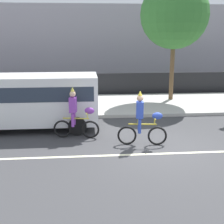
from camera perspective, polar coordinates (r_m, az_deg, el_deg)
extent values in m
plane|color=#38383A|center=(10.75, 8.53, -6.57)|extent=(80.00, 80.00, 0.00)
cube|color=beige|center=(10.30, 9.18, -7.52)|extent=(36.00, 0.14, 0.01)
cube|color=#ADAAA3|center=(16.86, 3.41, 1.45)|extent=(60.00, 5.00, 0.15)
cube|color=black|center=(19.56, 2.18, 5.09)|extent=(40.00, 0.08, 1.40)
cube|color=#99939E|center=(27.93, 0.94, 12.46)|extent=(28.00, 8.00, 5.91)
torus|color=black|center=(11.55, -3.97, -3.21)|extent=(0.67, 0.18, 0.67)
torus|color=black|center=(11.74, -9.06, -3.06)|extent=(0.67, 0.18, 0.67)
cylinder|color=#E5D84C|center=(11.52, -6.59, -1.16)|extent=(0.96, 0.21, 0.05)
cylinder|color=#E5D84C|center=(11.52, -7.34, -0.72)|extent=(0.04, 0.04, 0.18)
cylinder|color=#E5D84C|center=(11.42, -4.54, -0.65)|extent=(0.04, 0.04, 0.23)
cylinder|color=#E5D84C|center=(11.39, -4.55, -0.09)|extent=(0.11, 0.50, 0.03)
ellipsoid|color=purple|center=(11.36, -4.14, 0.24)|extent=(0.39, 0.26, 0.24)
cube|color=purple|center=(11.41, -7.16, 1.32)|extent=(0.29, 0.35, 0.56)
sphere|color=beige|center=(11.33, -7.22, 3.29)|extent=(0.22, 0.22, 0.22)
cone|color=#E5D84C|center=(11.30, -7.25, 4.18)|extent=(0.14, 0.14, 0.16)
cylinder|color=purple|center=(11.42, -7.21, -1.53)|extent=(0.11, 0.11, 0.48)
cylinder|color=purple|center=(11.68, -6.95, -1.16)|extent=(0.11, 0.11, 0.48)
torus|color=black|center=(10.93, 8.28, -4.34)|extent=(0.67, 0.16, 0.67)
torus|color=black|center=(10.87, 2.75, -4.30)|extent=(0.67, 0.16, 0.67)
cylinder|color=gold|center=(10.77, 5.57, -2.23)|extent=(0.96, 0.18, 0.05)
cylinder|color=gold|center=(10.73, 4.79, -1.76)|extent=(0.04, 0.04, 0.18)
cylinder|color=gold|center=(10.77, 7.82, -1.66)|extent=(0.04, 0.04, 0.23)
cylinder|color=gold|center=(10.73, 7.84, -1.07)|extent=(0.10, 0.50, 0.03)
ellipsoid|color=#2D47B2|center=(10.73, 8.30, -0.71)|extent=(0.38, 0.25, 0.24)
cube|color=#2D47B2|center=(10.63, 5.10, 0.41)|extent=(0.28, 0.35, 0.56)
sphere|color=tan|center=(10.54, 5.15, 2.52)|extent=(0.22, 0.22, 0.22)
cone|color=gold|center=(10.51, 5.17, 3.49)|extent=(0.14, 0.14, 0.16)
cylinder|color=#2D47B2|center=(10.64, 5.07, -2.65)|extent=(0.11, 0.11, 0.48)
cylinder|color=#2D47B2|center=(10.91, 5.01, -2.22)|extent=(0.11, 0.11, 0.48)
cube|color=white|center=(12.87, -13.97, 2.33)|extent=(5.00, 2.00, 1.90)
cube|color=#283342|center=(12.75, -12.28, 3.92)|extent=(3.90, 2.02, 0.56)
cylinder|color=black|center=(11.96, -6.35, -2.57)|extent=(0.70, 0.22, 0.70)
cylinder|color=black|center=(13.89, -6.20, -0.21)|extent=(0.70, 0.22, 0.70)
cylinder|color=brown|center=(17.78, 10.90, 7.58)|extent=(0.24, 0.24, 3.34)
sphere|color=#387A33|center=(17.70, 11.36, 17.11)|extent=(3.67, 3.67, 3.67)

